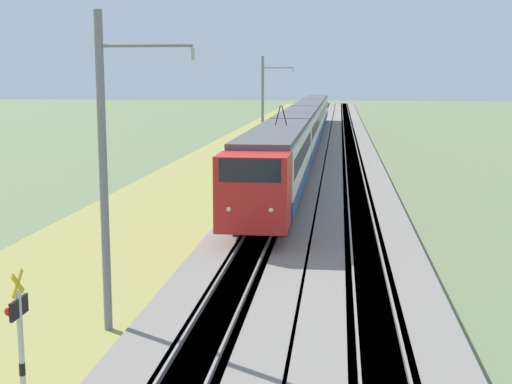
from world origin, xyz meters
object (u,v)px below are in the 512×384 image
object	(u,v)px
passenger_train	(305,123)
catenary_mast_mid	(263,108)
catenary_mast_near	(105,172)
crossing_signal_aux	(20,335)

from	to	relation	value
passenger_train	catenary_mast_mid	size ratio (longest dim) A/B	9.86
catenary_mast_near	catenary_mast_mid	xyz separation A→B (m)	(38.52, -0.00, -0.04)
catenary_mast_near	catenary_mast_mid	distance (m)	38.52
crossing_signal_aux	catenary_mast_near	bearing A→B (deg)	-89.63
passenger_train	catenary_mast_near	distance (m)	49.77
crossing_signal_aux	catenary_mast_near	distance (m)	5.91
catenary_mast_near	catenary_mast_mid	bearing A→B (deg)	-0.00
catenary_mast_near	passenger_train	bearing A→B (deg)	-3.18
crossing_signal_aux	catenary_mast_mid	world-z (taller)	catenary_mast_mid
catenary_mast_near	crossing_signal_aux	bearing A→B (deg)	-179.63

